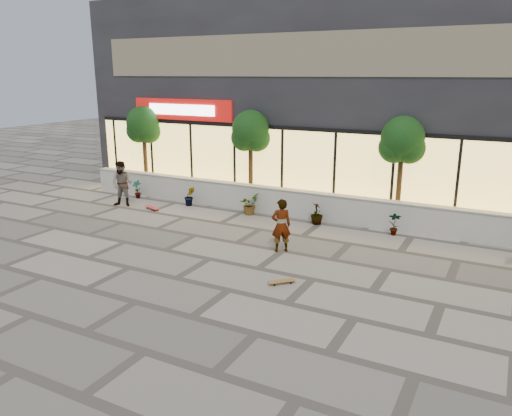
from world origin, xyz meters
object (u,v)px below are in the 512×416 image
at_px(skater_center, 281,225).
at_px(tree_west, 143,127).
at_px(tree_midwest, 251,133).
at_px(tree_mideast, 402,143).
at_px(skater_left, 122,184).
at_px(skateboard_left, 152,208).
at_px(skateboard_center, 282,281).

bearing_deg(skater_center, tree_west, -63.74).
height_order(tree_midwest, skater_center, tree_midwest).
distance_m(tree_mideast, skater_left, 11.10).
relative_size(tree_west, skateboard_left, 4.72).
height_order(tree_west, skateboard_left, tree_west).
height_order(tree_west, skateboard_center, tree_west).
relative_size(tree_west, skateboard_center, 5.99).
height_order(skater_center, skateboard_left, skater_center).
xyz_separation_m(tree_mideast, skater_center, (-2.54, -4.48, -2.15)).
bearing_deg(tree_midwest, skateboard_center, -55.96).
height_order(tree_midwest, skateboard_left, tree_midwest).
height_order(tree_mideast, skater_center, tree_mideast).
xyz_separation_m(skateboard_center, skateboard_left, (-7.72, 4.24, 0.01)).
height_order(tree_mideast, skateboard_center, tree_mideast).
distance_m(tree_mideast, skateboard_center, 7.47).
xyz_separation_m(skater_left, skateboard_left, (1.42, 0.10, -0.86)).
bearing_deg(tree_mideast, skateboard_left, -164.90).
bearing_deg(skater_center, tree_midwest, -89.48).
bearing_deg(skateboard_left, tree_west, 151.10).
relative_size(skater_center, skateboard_left, 2.01).
relative_size(tree_west, skater_center, 2.35).
bearing_deg(tree_midwest, skater_left, -150.74).
bearing_deg(skater_center, skateboard_left, -53.95).
relative_size(skater_left, skateboard_left, 2.26).
relative_size(skater_center, skateboard_center, 2.55).
bearing_deg(tree_mideast, skater_center, -119.55).
xyz_separation_m(tree_midwest, skateboard_center, (4.54, -6.72, -2.91)).
xyz_separation_m(skater_center, skateboard_center, (1.08, -2.24, -0.76)).
height_order(tree_west, tree_midwest, same).
height_order(skater_center, skateboard_center, skater_center).
bearing_deg(tree_west, skateboard_center, -33.79).
distance_m(skater_center, skater_left, 8.28).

